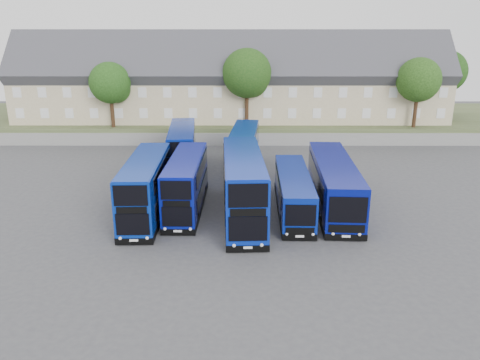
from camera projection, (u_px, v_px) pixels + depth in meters
name	position (u px, v px, depth m)	size (l,w,h in m)	color
ground	(222.00, 226.00, 32.90)	(120.00, 120.00, 0.00)	#424247
retaining_wall	(230.00, 139.00, 55.51)	(70.00, 0.40, 1.50)	slate
earth_bank	(232.00, 121.00, 64.95)	(80.00, 20.00, 2.00)	#444F2C
terrace_row	(231.00, 84.00, 59.42)	(54.00, 10.40, 11.20)	tan
dd_front_left	(146.00, 188.00, 34.21)	(2.74, 10.73, 4.24)	#082B9C
dd_front_mid	(186.00, 184.00, 35.38)	(2.50, 10.24, 4.05)	#071391
dd_front_right	(243.00, 187.00, 33.70)	(3.24, 11.93, 4.70)	#0926A5
dd_rear_left	(182.00, 149.00, 45.47)	(3.27, 10.63, 4.16)	#082598
dd_rear_right	(244.00, 151.00, 45.07)	(3.21, 10.44, 4.08)	#0831A3
coach_east_a	(293.00, 193.00, 35.11)	(2.57, 10.98, 2.99)	#082093
coach_east_b	(334.00, 184.00, 36.07)	(3.44, 13.29, 3.60)	#061080
tree_west	(111.00, 84.00, 54.65)	(4.80, 4.80, 7.65)	#382314
tree_mid	(248.00, 75.00, 54.78)	(5.76, 5.76, 9.18)	#382314
tree_east	(419.00, 81.00, 54.47)	(5.12, 5.12, 8.16)	#382314
tree_far	(446.00, 73.00, 61.02)	(5.44, 5.44, 8.67)	#382314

